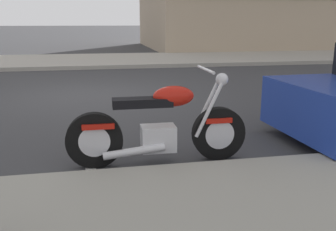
{
  "coord_description": "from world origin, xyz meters",
  "views": [
    {
      "loc": [
        0.1,
        -8.54,
        1.64
      ],
      "look_at": [
        0.95,
        -4.2,
        0.53
      ],
      "focal_mm": 40.08,
      "sensor_mm": 36.0,
      "label": 1
    }
  ],
  "objects": [
    {
      "name": "ground_plane",
      "position": [
        0.0,
        0.0,
        0.0
      ],
      "size": [
        260.0,
        260.0,
        0.0
      ],
      "primitive_type": "plane",
      "color": "#333335"
    },
    {
      "name": "parked_motorcycle",
      "position": [
        0.82,
        -4.4,
        0.43
      ],
      "size": [
        2.12,
        0.62,
        1.12
      ],
      "rotation": [
        0.0,
        0.0,
        -0.01
      ],
      "color": "black",
      "rests_on": "ground"
    },
    {
      "name": "parking_stall_stripe",
      "position": [
        0.0,
        -4.11,
        0.0
      ],
      "size": [
        0.12,
        2.2,
        0.01
      ],
      "primitive_type": "cube",
      "color": "silver",
      "rests_on": "ground"
    }
  ]
}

